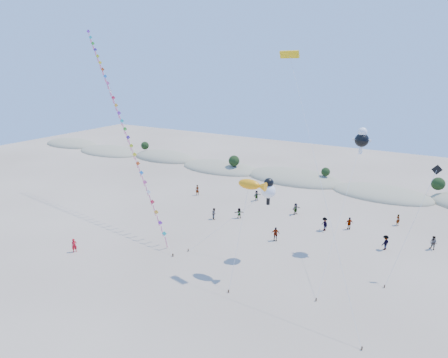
# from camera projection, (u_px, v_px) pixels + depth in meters

# --- Properties ---
(ground) EXTENTS (160.00, 160.00, 0.00)m
(ground) POSITION_uv_depth(u_px,v_px,m) (122.00, 303.00, 34.31)
(ground) COLOR gray
(ground) RESTS_ON ground
(dune_ridge) EXTENTS (145.30, 11.49, 5.57)m
(dune_ridge) POSITION_uv_depth(u_px,v_px,m) (299.00, 179.00, 71.13)
(dune_ridge) COLOR gray
(dune_ridge) RESTS_ON ground
(kite_train) EXTENTS (27.50, 14.87, 26.74)m
(kite_train) POSITION_uv_depth(u_px,v_px,m) (121.00, 119.00, 51.95)
(kite_train) COLOR #3F2D1E
(kite_train) RESTS_ON ground
(fish_kite) EXTENTS (2.96, 5.26, 10.11)m
(fish_kite) POSITION_uv_depth(u_px,v_px,m) (252.00, 185.00, 37.01)
(fish_kite) COLOR #3F2D1E
(fish_kite) RESTS_ON ground
(cartoon_kite_low) EXTENTS (9.22, 4.36, 9.33)m
(cartoon_kite_low) POSITION_uv_depth(u_px,v_px,m) (268.00, 189.00, 40.45)
(cartoon_kite_low) COLOR #3F2D1E
(cartoon_kite_low) RESTS_ON ground
(cartoon_kite_high) EXTENTS (2.00, 13.50, 14.43)m
(cartoon_kite_high) POSITION_uv_depth(u_px,v_px,m) (362.00, 139.00, 41.13)
(cartoon_kite_high) COLOR #3F2D1E
(cartoon_kite_high) RESTS_ON ground
(parafoil_kite) EXTENTS (11.57, 9.71, 22.26)m
(parafoil_kite) POSITION_uv_depth(u_px,v_px,m) (291.00, 62.00, 34.80)
(parafoil_kite) COLOR #3F2D1E
(parafoil_kite) RESTS_ON ground
(dark_kite) EXTENTS (3.33, 4.95, 11.80)m
(dark_kite) POSITION_uv_depth(u_px,v_px,m) (423.00, 200.00, 36.18)
(dark_kite) COLOR #3F2D1E
(dark_kite) RESTS_ON ground
(flyer_foreground) EXTENTS (0.63, 0.72, 1.66)m
(flyer_foreground) POSITION_uv_depth(u_px,v_px,m) (74.00, 245.00, 43.50)
(flyer_foreground) COLOR red
(flyer_foreground) RESTS_ON ground
(beachgoers) EXTENTS (35.83, 13.43, 1.85)m
(beachgoers) POSITION_uv_depth(u_px,v_px,m) (303.00, 218.00, 51.17)
(beachgoers) COLOR slate
(beachgoers) RESTS_ON ground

